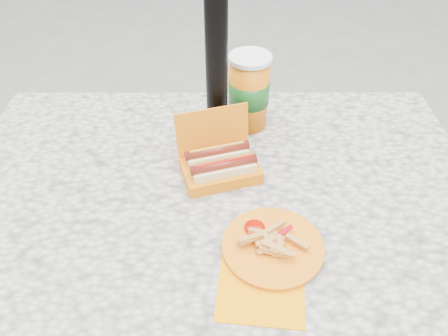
{
  "coord_description": "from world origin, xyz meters",
  "views": [
    {
      "loc": [
        0.01,
        -0.72,
        1.44
      ],
      "look_at": [
        0.02,
        0.0,
        0.8
      ],
      "focal_mm": 35.0,
      "sensor_mm": 36.0,
      "label": 1
    }
  ],
  "objects_px": {
    "umbrella_pole": "(216,6)",
    "fries_plate": "(271,248)",
    "soda_cup": "(249,92)",
    "hotdog_box": "(220,164)"
  },
  "relations": [
    {
      "from": "umbrella_pole",
      "to": "soda_cup",
      "type": "height_order",
      "value": "umbrella_pole"
    },
    {
      "from": "hotdog_box",
      "to": "fries_plate",
      "type": "xyz_separation_m",
      "value": [
        0.1,
        -0.23,
        -0.02
      ]
    },
    {
      "from": "soda_cup",
      "to": "umbrella_pole",
      "type": "bearing_deg",
      "value": -134.14
    },
    {
      "from": "umbrella_pole",
      "to": "hotdog_box",
      "type": "bearing_deg",
      "value": -86.94
    },
    {
      "from": "hotdog_box",
      "to": "fries_plate",
      "type": "height_order",
      "value": "hotdog_box"
    },
    {
      "from": "umbrella_pole",
      "to": "fries_plate",
      "type": "distance_m",
      "value": 0.5
    },
    {
      "from": "soda_cup",
      "to": "fries_plate",
      "type": "bearing_deg",
      "value": -86.39
    },
    {
      "from": "umbrella_pole",
      "to": "hotdog_box",
      "type": "xyz_separation_m",
      "value": [
        0.01,
        -0.12,
        -0.32
      ]
    },
    {
      "from": "hotdog_box",
      "to": "umbrella_pole",
      "type": "bearing_deg",
      "value": 76.37
    },
    {
      "from": "umbrella_pole",
      "to": "soda_cup",
      "type": "bearing_deg",
      "value": 45.86
    }
  ]
}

